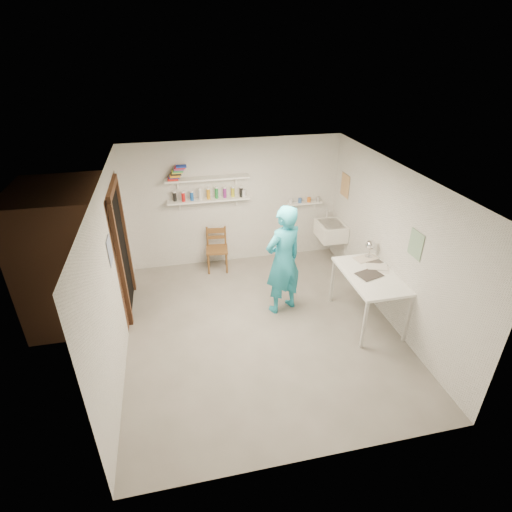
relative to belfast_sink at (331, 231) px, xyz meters
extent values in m
cube|color=slate|center=(-1.75, -1.70, -0.71)|extent=(4.00, 4.50, 0.02)
cube|color=silver|center=(-1.75, -1.70, 1.71)|extent=(4.00, 4.50, 0.02)
cube|color=silver|center=(-1.75, 0.56, 0.50)|extent=(4.00, 0.02, 2.40)
cube|color=silver|center=(-1.75, -3.96, 0.50)|extent=(4.00, 0.02, 2.40)
cube|color=silver|center=(-3.76, -1.70, 0.50)|extent=(0.02, 4.50, 2.40)
cube|color=silver|center=(0.26, -1.70, 0.50)|extent=(0.02, 4.50, 2.40)
cube|color=black|center=(-3.74, -0.65, 0.30)|extent=(0.02, 0.90, 2.00)
cube|color=brown|center=(-4.45, -0.65, 0.35)|extent=(1.40, 1.50, 2.10)
cube|color=brown|center=(-3.72, -0.65, 1.35)|extent=(0.06, 1.05, 0.10)
cube|color=brown|center=(-3.72, -1.15, 0.30)|extent=(0.06, 0.10, 2.00)
cube|color=brown|center=(-3.72, -0.15, 0.30)|extent=(0.06, 0.10, 2.00)
cube|color=white|center=(-2.25, 0.43, 0.65)|extent=(1.50, 0.22, 0.03)
cube|color=white|center=(-2.25, 0.43, 1.05)|extent=(1.50, 0.22, 0.03)
cube|color=white|center=(-0.40, 0.47, 0.42)|extent=(0.70, 0.14, 0.03)
cube|color=#334C7F|center=(-3.74, -1.65, 0.85)|extent=(0.01, 0.28, 0.36)
cube|color=#995933|center=(0.24, 0.10, 0.85)|extent=(0.01, 0.34, 0.42)
cube|color=#3F724C|center=(0.24, -2.25, 0.80)|extent=(0.01, 0.30, 0.38)
cube|color=white|center=(0.00, 0.00, 0.00)|extent=(0.48, 0.60, 0.30)
imported|color=#259EB9|center=(-1.31, -1.28, 0.21)|extent=(0.78, 0.66, 1.82)
cylinder|color=beige|center=(-1.23, -1.07, 0.51)|extent=(0.31, 0.16, 0.33)
cube|color=brown|center=(-2.17, 0.21, -0.27)|extent=(0.44, 0.42, 0.86)
cube|color=white|center=(-0.11, -1.85, -0.28)|extent=(0.76, 1.26, 0.84)
sphere|color=silver|center=(0.10, -1.35, 0.36)|extent=(0.16, 0.16, 0.16)
cylinder|color=black|center=(-2.87, 0.43, 0.75)|extent=(0.06, 0.06, 0.17)
cylinder|color=red|center=(-2.72, 0.43, 0.75)|extent=(0.06, 0.06, 0.17)
cylinder|color=blue|center=(-2.56, 0.43, 0.75)|extent=(0.06, 0.06, 0.17)
cylinder|color=white|center=(-2.41, 0.43, 0.75)|extent=(0.06, 0.06, 0.17)
cylinder|color=orange|center=(-2.25, 0.43, 0.75)|extent=(0.06, 0.06, 0.17)
cylinder|color=#268C3F|center=(-2.09, 0.43, 0.75)|extent=(0.06, 0.06, 0.17)
cylinder|color=#8C268C|center=(-1.94, 0.43, 0.75)|extent=(0.06, 0.06, 0.17)
cylinder|color=gold|center=(-1.78, 0.43, 0.75)|extent=(0.06, 0.06, 0.17)
cylinder|color=black|center=(-1.63, 0.43, 0.75)|extent=(0.06, 0.06, 0.17)
cube|color=red|center=(-2.85, 0.43, 1.08)|extent=(0.18, 0.14, 0.03)
cube|color=#1933A5|center=(-2.83, 0.43, 1.11)|extent=(0.18, 0.14, 0.03)
cube|color=orange|center=(-2.81, 0.43, 1.14)|extent=(0.18, 0.14, 0.03)
cube|color=black|center=(-2.79, 0.43, 1.16)|extent=(0.18, 0.14, 0.03)
cube|color=yellow|center=(-2.77, 0.43, 1.19)|extent=(0.18, 0.14, 0.03)
cube|color=#338C4C|center=(-2.75, 0.43, 1.22)|extent=(0.18, 0.14, 0.03)
cube|color=#8C3F8C|center=(-2.73, 0.43, 1.25)|extent=(0.18, 0.14, 0.03)
cube|color=red|center=(-2.71, 0.43, 1.27)|extent=(0.18, 0.14, 0.03)
cube|color=#1933A5|center=(-2.69, 0.43, 1.30)|extent=(0.18, 0.14, 0.03)
cylinder|color=silver|center=(-0.61, 0.47, 0.48)|extent=(0.07, 0.07, 0.09)
cylinder|color=#335999|center=(-0.47, 0.47, 0.48)|extent=(0.07, 0.07, 0.09)
cylinder|color=orange|center=(-0.33, 0.47, 0.48)|extent=(0.07, 0.07, 0.09)
cylinder|color=#999999|center=(-0.19, 0.47, 0.48)|extent=(0.07, 0.07, 0.09)
cube|color=silver|center=(-0.11, -1.85, 0.14)|extent=(0.30, 0.22, 0.00)
cube|color=#4C4742|center=(-0.11, -1.85, 0.14)|extent=(0.30, 0.22, 0.00)
cube|color=beige|center=(-0.11, -1.85, 0.15)|extent=(0.30, 0.22, 0.00)
cube|color=#383330|center=(-0.11, -1.85, 0.15)|extent=(0.30, 0.22, 0.00)
cube|color=silver|center=(-0.11, -1.85, 0.16)|extent=(0.30, 0.22, 0.00)
camera|label=1|loc=(-2.88, -6.44, 3.23)|focal=28.00mm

